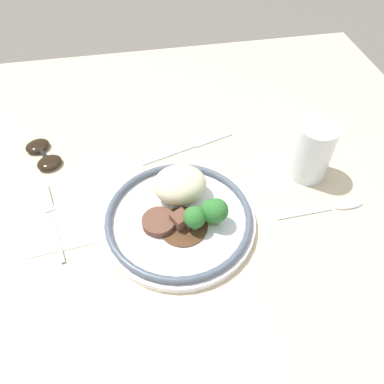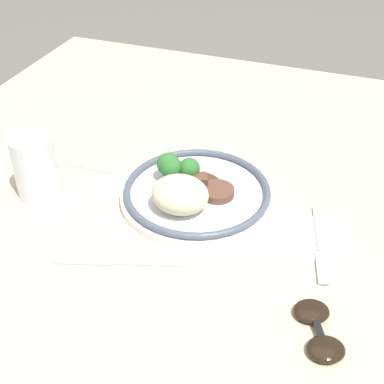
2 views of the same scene
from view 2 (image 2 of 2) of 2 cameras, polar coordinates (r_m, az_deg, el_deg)
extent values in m
plane|color=#5B5651|center=(0.94, 3.00, -3.23)|extent=(8.00, 8.00, 0.00)
cube|color=beige|center=(0.93, 3.03, -2.29)|extent=(1.28, 1.22, 0.04)
cube|color=white|center=(0.87, 12.26, -4.61)|extent=(0.13, 0.11, 0.00)
cylinder|color=white|center=(0.92, 0.44, -0.59)|extent=(0.26, 0.26, 0.01)
torus|color=#4C5666|center=(0.91, 0.44, 0.06)|extent=(0.25, 0.25, 0.01)
ellipsoid|color=beige|center=(0.86, -1.28, -0.27)|extent=(0.09, 0.08, 0.06)
cylinder|color=brown|center=(0.91, 2.73, 0.02)|extent=(0.06, 0.06, 0.01)
cylinder|color=#51331E|center=(0.93, 0.65, 0.69)|extent=(0.08, 0.08, 0.00)
cube|color=brown|center=(0.92, 0.78, 1.05)|extent=(0.04, 0.04, 0.03)
cube|color=brown|center=(0.92, -0.12, 1.12)|extent=(0.03, 0.03, 0.02)
cube|color=brown|center=(0.92, -0.06, 1.12)|extent=(0.03, 0.03, 0.02)
cylinder|color=#5B8E47|center=(0.94, -0.28, 1.44)|extent=(0.01, 0.01, 0.02)
sphere|color=#2D702D|center=(0.92, -0.29, 2.55)|extent=(0.04, 0.04, 0.04)
cylinder|color=#5B8E47|center=(0.94, -2.51, 1.77)|extent=(0.01, 0.01, 0.02)
sphere|color=#2D702D|center=(0.93, -2.55, 2.99)|extent=(0.04, 0.04, 0.04)
cylinder|color=#5B8E47|center=(0.94, -2.20, 1.47)|extent=(0.01, 0.01, 0.01)
sphere|color=#2D702D|center=(0.93, -2.23, 2.58)|extent=(0.04, 0.04, 0.04)
cylinder|color=orange|center=(0.95, -16.19, 1.76)|extent=(0.06, 0.06, 0.08)
cylinder|color=silver|center=(0.94, -16.37, 2.66)|extent=(0.07, 0.07, 0.11)
cube|color=#ADADB2|center=(0.88, 13.18, -3.72)|extent=(0.03, 0.11, 0.00)
cube|color=#ADADB2|center=(0.82, 13.68, -7.88)|extent=(0.03, 0.07, 0.00)
cube|color=#ADADB2|center=(0.80, -4.31, -7.69)|extent=(0.12, 0.04, 0.00)
cube|color=#ADADB2|center=(0.82, -11.46, -7.32)|extent=(0.09, 0.04, 0.00)
cube|color=#ADADB2|center=(1.02, -11.01, 2.55)|extent=(0.10, 0.01, 0.00)
ellipsoid|color=#ADADB2|center=(1.06, -15.15, 3.34)|extent=(0.06, 0.02, 0.01)
ellipsoid|color=black|center=(0.75, 12.62, -12.29)|extent=(0.06, 0.06, 0.01)
ellipsoid|color=black|center=(0.71, 14.09, -15.96)|extent=(0.06, 0.06, 0.01)
cube|color=black|center=(0.73, 13.35, -13.97)|extent=(0.02, 0.03, 0.00)
camera|label=1|loc=(1.10, 11.85, 34.28)|focal=35.00mm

